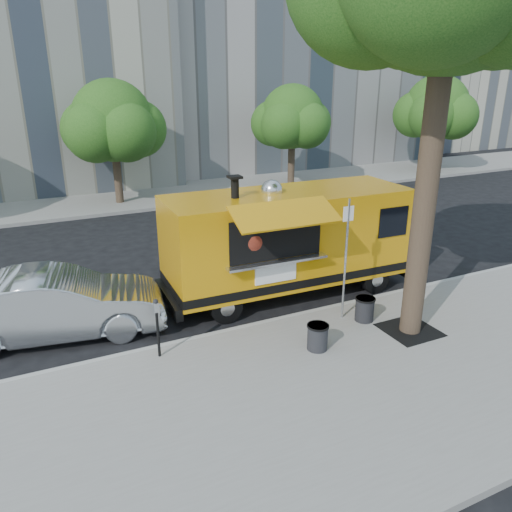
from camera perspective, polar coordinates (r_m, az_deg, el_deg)
The scene contains 16 objects.
ground at distance 13.15m, azimuth 0.24°, elevation -6.15°, with size 120.00×120.00×0.00m, color black.
sidewalk at distance 10.16m, azimuth 10.51°, elevation -14.70°, with size 60.00×6.00×0.15m, color gray.
curb at distance 12.38m, azimuth 2.14°, elevation -7.55°, with size 60.00×0.14×0.16m, color #999993.
far_sidewalk at distance 25.30m, azimuth -13.38°, elevation 6.48°, with size 60.00×5.00×0.15m, color gray.
building_mid at distance 37.95m, azimuth 1.45°, elevation 26.48°, with size 20.00×14.00×20.00m, color gray.
building_right at distance 49.38m, azimuth 21.22°, elevation 21.45°, with size 16.00×12.00×16.00m, color #BAB49B.
tree_well at distance 12.38m, azimuth 17.14°, elevation -8.09°, with size 1.20×1.20×0.02m, color black.
far_tree_b at distance 23.74m, azimuth -16.09°, elevation 14.60°, with size 3.60×3.60×5.50m.
far_tree_c at distance 26.58m, azimuth 4.18°, elevation 15.57°, with size 3.24×3.24×5.21m.
far_tree_d at distance 32.84m, azimuth 19.94°, elevation 15.65°, with size 3.78×3.78×5.64m.
sign_post at distance 11.95m, azimuth 10.24°, elevation 0.37°, with size 0.28×0.06×3.00m.
parking_meter at distance 10.66m, azimuth -11.24°, elevation -7.31°, with size 0.11×0.11×1.33m.
food_truck at distance 13.51m, azimuth 3.60°, elevation 1.93°, with size 7.00×3.31×3.42m.
sedan at distance 12.46m, azimuth -21.85°, elevation -5.19°, with size 1.70×4.87×1.60m, color #ABAEB2.
trash_bin_left at distance 11.04m, azimuth 7.05°, elevation -9.08°, with size 0.49×0.49×0.58m.
trash_bin_right at distance 12.44m, azimuth 12.31°, elevation -5.86°, with size 0.49×0.49×0.59m.
Camera 1 is at (-5.17, -10.59, 5.83)m, focal length 35.00 mm.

